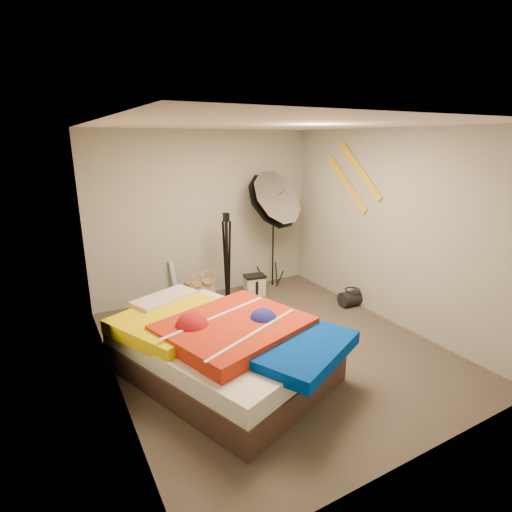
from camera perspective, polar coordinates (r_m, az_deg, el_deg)
floor at (r=4.85m, az=2.46°, el=-12.79°), size 4.00×4.00×0.00m
ceiling at (r=4.24m, az=2.88°, el=18.24°), size 4.00×4.00×0.00m
wall_back at (r=6.13m, az=-7.20°, el=5.79°), size 3.50×0.00×3.50m
wall_front at (r=2.96m, az=23.49°, el=-7.08°), size 3.50×0.00×3.50m
wall_left at (r=3.80m, az=-20.48°, el=-1.67°), size 0.00×4.00×4.00m
wall_right at (r=5.48m, az=18.50°, el=3.81°), size 0.00×4.00×4.00m
tote_bag at (r=5.81m, az=-7.88°, el=-5.51°), size 0.45×0.25×0.44m
wrapping_roll at (r=6.10m, az=-11.62°, el=-3.58°), size 0.14×0.20×0.64m
camera_case at (r=6.27m, az=-0.21°, el=-4.27°), size 0.33×0.26×0.30m
duffel_bag at (r=6.06m, az=13.53°, el=-5.88°), size 0.38×0.25×0.22m
wall_stripe_upper at (r=5.79m, az=14.59°, el=11.78°), size 0.02×0.91×0.78m
wall_stripe_lower at (r=5.99m, az=12.80°, el=10.11°), size 0.02×0.91×0.78m
bed at (r=4.23m, az=-5.07°, el=-12.61°), size 2.20×2.54×0.62m
photo_umbrella at (r=6.20m, az=2.31°, el=7.78°), size 1.08×0.89×2.00m
camera_tripod at (r=5.81m, az=-4.18°, el=0.54°), size 0.08×0.08×1.36m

